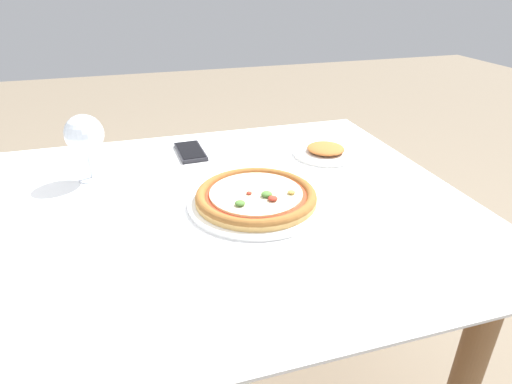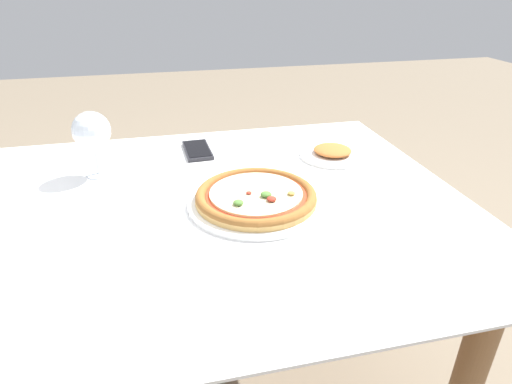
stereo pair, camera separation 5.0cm
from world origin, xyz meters
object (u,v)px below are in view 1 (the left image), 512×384
Objects in this scene: pizza_plate at (256,197)px; cell_phone at (190,151)px; dining_table at (181,243)px; side_plate at (325,151)px; wine_glass_far_left at (84,135)px.

pizza_plate reaches higher than cell_phone.
cell_phone is at bearing 76.41° from dining_table.
side_plate is (0.26, 0.22, -0.01)m from pizza_plate.
side_plate is (0.61, -0.02, -0.10)m from wine_glass_far_left.
dining_table is 0.48m from side_plate.
dining_table is 0.34m from wine_glass_far_left.
wine_glass_far_left is at bearing 177.82° from side_plate.
side_plate is (0.43, 0.19, 0.10)m from dining_table.
wine_glass_far_left is at bearing 145.64° from pizza_plate.
wine_glass_far_left is (-0.35, 0.24, 0.10)m from pizza_plate.
cell_phone reaches higher than dining_table.
wine_glass_far_left reaches higher than cell_phone.
cell_phone is 0.83× the size of side_plate.
dining_table is 4.27× the size of pizza_plate.
side_plate is (0.36, -0.12, 0.01)m from cell_phone.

